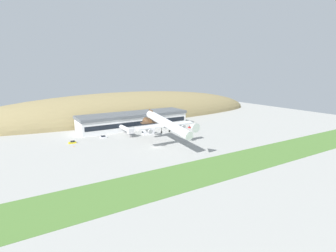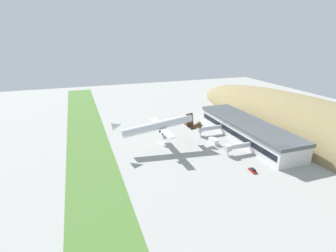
% 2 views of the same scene
% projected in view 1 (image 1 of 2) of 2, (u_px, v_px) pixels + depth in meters
% --- Properties ---
extents(ground_plane, '(371.10, 371.10, 0.00)m').
position_uv_depth(ground_plane, '(156.00, 147.00, 134.73)').
color(ground_plane, '#9E9E99').
extents(grass_strip_foreground, '(333.99, 22.65, 0.08)m').
position_uv_depth(grass_strip_foreground, '(203.00, 171.00, 102.85)').
color(grass_strip_foreground, '#4C7533').
rests_on(grass_strip_foreground, ground_plane).
extents(hill_backdrop, '(264.00, 60.09, 42.28)m').
position_uv_depth(hill_backdrop, '(128.00, 117.00, 222.39)').
color(hill_backdrop, olive).
rests_on(hill_backdrop, ground_plane).
extents(terminal_building, '(75.49, 19.98, 10.44)m').
position_uv_depth(terminal_building, '(134.00, 119.00, 179.44)').
color(terminal_building, silver).
rests_on(terminal_building, ground_plane).
extents(jetway_0, '(3.38, 15.88, 5.43)m').
position_uv_depth(jetway_0, '(127.00, 129.00, 158.06)').
color(jetway_0, silver).
rests_on(jetway_0, ground_plane).
extents(jetway_1, '(3.38, 14.46, 5.43)m').
position_uv_depth(jetway_1, '(166.00, 124.00, 173.38)').
color(jetway_1, silver).
rests_on(jetway_1, ground_plane).
extents(cargo_airplane, '(32.82, 48.46, 10.25)m').
position_uv_depth(cargo_airplane, '(166.00, 124.00, 132.93)').
color(cargo_airplane, silver).
extents(service_car_0, '(3.95, 1.96, 1.43)m').
position_uv_depth(service_car_0, '(103.00, 137.00, 153.40)').
color(service_car_0, silver).
rests_on(service_car_0, ground_plane).
extents(service_car_1, '(4.52, 2.07, 1.46)m').
position_uv_depth(service_car_1, '(191.00, 127.00, 180.80)').
color(service_car_1, '#B21E1E').
rests_on(service_car_1, ground_plane).
extents(service_car_2, '(4.01, 1.97, 1.46)m').
position_uv_depth(service_car_2, '(72.00, 142.00, 141.98)').
color(service_car_2, gold).
rests_on(service_car_2, ground_plane).
extents(fuel_truck, '(7.62, 2.48, 3.02)m').
position_uv_depth(fuel_truck, '(148.00, 132.00, 162.54)').
color(fuel_truck, silver).
rests_on(fuel_truck, ground_plane).
extents(traffic_cone_0, '(0.52, 0.52, 0.58)m').
position_uv_depth(traffic_cone_0, '(74.00, 146.00, 135.91)').
color(traffic_cone_0, orange).
rests_on(traffic_cone_0, ground_plane).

